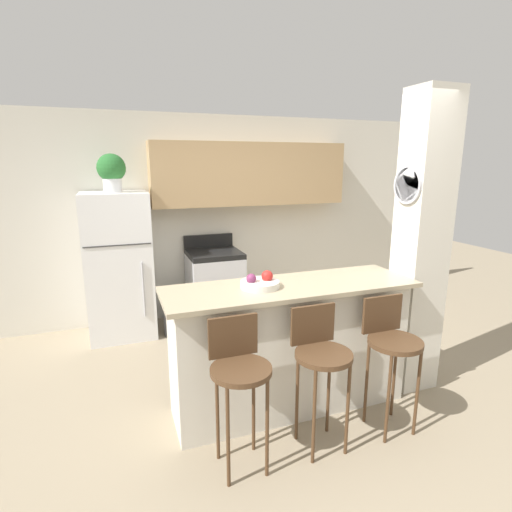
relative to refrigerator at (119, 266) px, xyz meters
name	(u,v)px	position (x,y,z in m)	size (l,w,h in m)	color
ground_plane	(289,404)	(1.24, -1.95, -0.83)	(14.00, 14.00, 0.00)	gray
wall_back	(230,200)	(1.40, 0.29, 0.68)	(5.60, 0.38, 2.55)	silver
pillar_right	(420,246)	(2.41, -2.00, 0.45)	(0.38, 0.32, 2.55)	silver
counter_bar	(290,346)	(1.24, -1.95, -0.30)	(1.99, 0.63, 1.04)	silver
refrigerator	(119,266)	(0.00, 0.00, 0.00)	(0.71, 0.65, 1.65)	white
stove_range	(215,286)	(1.11, 0.02, -0.37)	(0.64, 0.63, 1.07)	silver
bar_stool_left	(239,370)	(0.65, -2.45, -0.15)	(0.39, 0.39, 1.00)	#4C331E
bar_stool_mid	(321,356)	(1.24, -2.45, -0.15)	(0.39, 0.39, 1.00)	#4C331E
bar_stool_right	(391,343)	(1.82, -2.45, -0.15)	(0.39, 0.39, 1.00)	#4C331E
potted_plant_on_fridge	(111,171)	(0.00, 0.00, 1.06)	(0.30, 0.30, 0.41)	silver
fruit_bowl	(260,283)	(0.98, -1.94, 0.25)	(0.30, 0.30, 0.12)	silver
trash_bin	(176,319)	(0.58, -0.21, -0.64)	(0.28, 0.28, 0.38)	#59595B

